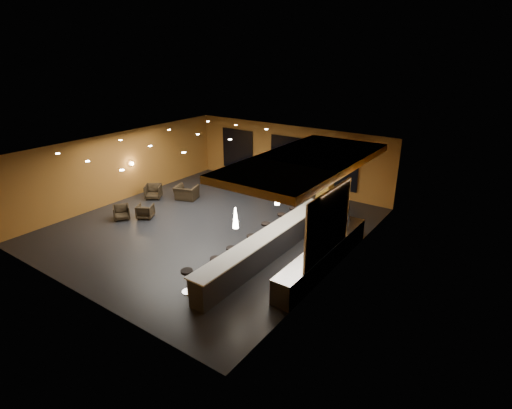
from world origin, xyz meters
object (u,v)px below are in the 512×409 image
Objects in this scene: bar_stool_1 at (216,265)px; staff_c at (343,220)px; pendant_2 at (309,178)px; column at (325,182)px; pendant_0 at (235,218)px; prep_counter at (324,257)px; armchair_b at (145,211)px; bar_stool_2 at (231,254)px; staff_b at (332,217)px; bar_stool_6 at (293,213)px; bar_stool_5 at (281,220)px; armchair_c at (153,192)px; bar_stool_0 at (187,278)px; bar_stool_4 at (266,229)px; bar_counter at (269,246)px; staff_a at (319,219)px; armchair_d at (186,193)px; bar_stool_3 at (252,242)px; armchair_a at (121,212)px; pendant_1 at (277,196)px.

staff_c is at bearing 66.18° from bar_stool_1.
bar_stool_1 is at bearing -98.10° from pendant_2.
pendant_0 is (0.00, -6.60, 0.60)m from column.
prep_counter reaches higher than armchair_b.
bar_stool_2 is (-2.41, -4.36, -0.36)m from staff_c.
pendant_0 reaches higher than staff_b.
prep_counter is 8.17× the size of bar_stool_6.
staff_c is 2.20× the size of bar_stool_5.
pendant_2 is 8.76m from armchair_c.
staff_b reaches higher than bar_stool_0.
armchair_b is 6.38m from bar_stool_5.
bar_stool_4 is 2.13m from bar_stool_6.
bar_stool_5 is at bearing -142.35° from staff_c.
staff_a is at bearing 71.30° from bar_counter.
bar_stool_3 is at bearing 136.46° from armchair_d.
pendant_0 is at bearing -61.04° from armchair_c.
armchair_a is at bearing -148.24° from bar_stool_6.
pendant_2 is 0.86× the size of bar_stool_0.
prep_counter is 7.96× the size of bar_stool_5.
staff_c reaches higher than armchair_a.
bar_stool_5 is 1.03× the size of bar_stool_6.
staff_a reaches higher than bar_stool_3.
armchair_a is at bearing -173.62° from bar_counter.
staff_a is 7.81m from armchair_d.
bar_stool_6 is at bearing -22.83° from armchair_a.
prep_counter reaches higher than bar_stool_3.
bar_stool_4 reaches higher than armchair_d.
prep_counter is at bearing 44.71° from bar_stool_1.
armchair_d is at bearing 165.27° from bar_stool_4.
pendant_2 is at bearing 163.29° from armchair_d.
bar_stool_3 is 1.04× the size of bar_stool_5.
armchair_b is 0.65× the size of armchair_d.
bar_stool_3 is at bearing -87.20° from bar_stool_6.
armchair_a is (-7.58, -5.45, -1.42)m from column.
pendant_2 is at bearing 141.20° from staff_a.
bar_stool_5 is (-0.92, 1.87, -1.87)m from pendant_1.
armchair_d is 7.97m from bar_stool_1.
bar_stool_6 reaches higher than armchair_a.
pendant_0 is at bearing -94.81° from staff_b.
prep_counter reaches higher than bar_stool_6.
armchair_b is (0.79, 0.72, -0.00)m from armchair_a.
pendant_0 is at bearing -90.00° from pendant_2.
bar_stool_6 is at bearing 88.35° from bar_stool_4.
staff_a is 9.31m from armchair_c.
pendant_2 is 1.86m from staff_b.
bar_stool_0 reaches higher than bar_stool_5.
pendant_1 reaches higher than bar_counter.
prep_counter is 3.73m from pendant_0.
bar_counter is 7.49m from armchair_d.
bar_stool_4 is 1.00× the size of bar_stool_5.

